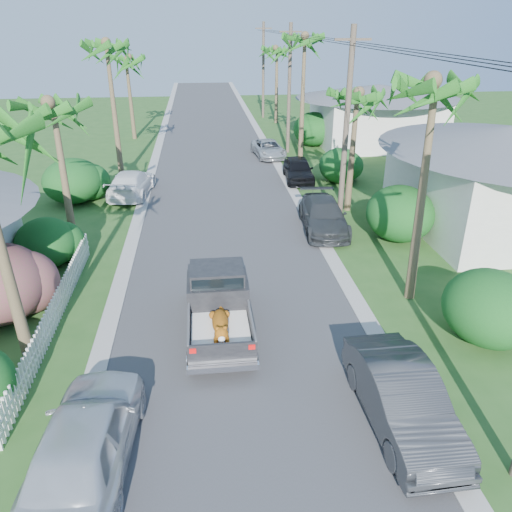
{
  "coord_description": "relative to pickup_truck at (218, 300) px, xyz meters",
  "views": [
    {
      "loc": [
        -1.02,
        -9.24,
        9.15
      ],
      "look_at": [
        0.81,
        6.97,
        1.4
      ],
      "focal_mm": 35.0,
      "sensor_mm": 36.0,
      "label": 1
    }
  ],
  "objects": [
    {
      "name": "road",
      "position": [
        0.68,
        20.34,
        -1.0
      ],
      "size": [
        8.0,
        100.0,
        0.02
      ],
      "primitive_type": "cube",
      "color": "#38383A",
      "rests_on": "ground"
    },
    {
      "name": "utility_pole_d",
      "position": [
        6.28,
        38.34,
        3.59
      ],
      "size": [
        1.6,
        0.26,
        9.0
      ],
      "color": "brown",
      "rests_on": "ground"
    },
    {
      "name": "ground",
      "position": [
        0.68,
        -4.66,
        -1.01
      ],
      "size": [
        120.0,
        120.0,
        0.0
      ],
      "primitive_type": "plane",
      "color": "#29541F",
      "rests_on": "ground"
    },
    {
      "name": "palm_l_c",
      "position": [
        -5.32,
        17.34,
        6.9
      ],
      "size": [
        4.4,
        4.4,
        9.2
      ],
      "color": "olive",
      "rests_on": "ground"
    },
    {
      "name": "picket_fence",
      "position": [
        -5.32,
        0.84,
        -0.51
      ],
      "size": [
        0.1,
        11.0,
        1.0
      ],
      "primitive_type": "cube",
      "color": "white",
      "rests_on": "ground"
    },
    {
      "name": "palm_r_b",
      "position": [
        7.28,
        10.34,
        4.94
      ],
      "size": [
        4.4,
        4.4,
        7.2
      ],
      "color": "olive",
      "rests_on": "ground"
    },
    {
      "name": "palm_l_d",
      "position": [
        -5.82,
        29.34,
        5.43
      ],
      "size": [
        4.4,
        4.4,
        7.7
      ],
      "color": "olive",
      "rests_on": "ground"
    },
    {
      "name": "shrub_r_d",
      "position": [
        8.68,
        25.34,
        0.29
      ],
      "size": [
        3.2,
        3.52,
        2.6
      ],
      "primitive_type": "ellipsoid",
      "color": "#113E19",
      "rests_on": "ground"
    },
    {
      "name": "palm_r_d",
      "position": [
        7.18,
        35.34,
        5.73
      ],
      "size": [
        4.4,
        4.4,
        8.0
      ],
      "color": "olive",
      "rests_on": "ground"
    },
    {
      "name": "pickup_truck",
      "position": [
        0.0,
        0.0,
        0.0
      ],
      "size": [
        1.98,
        5.12,
        2.06
      ],
      "color": "black",
      "rests_on": "ground"
    },
    {
      "name": "curb_right",
      "position": [
        4.98,
        20.34,
        -0.98
      ],
      "size": [
        0.6,
        100.0,
        0.06
      ],
      "primitive_type": "cube",
      "color": "#A5A39E",
      "rests_on": "ground"
    },
    {
      "name": "parked_car_ln",
      "position": [
        -3.14,
        -5.43,
        -0.17
      ],
      "size": [
        2.34,
        5.08,
        1.69
      ],
      "primitive_type": "imported",
      "rotation": [
        0.0,
        0.0,
        3.07
      ],
      "color": "silver",
      "rests_on": "ground"
    },
    {
      "name": "palm_l_b",
      "position": [
        -6.12,
        7.34,
        5.14
      ],
      "size": [
        4.4,
        4.4,
        7.4
      ],
      "color": "olive",
      "rests_on": "ground"
    },
    {
      "name": "parked_car_lf",
      "position": [
        -4.32,
        14.09,
        -0.29
      ],
      "size": [
        2.57,
        5.16,
        1.44
      ],
      "primitive_type": "imported",
      "rotation": [
        0.0,
        0.0,
        3.03
      ],
      "color": "white",
      "rests_on": "ground"
    },
    {
      "name": "palm_r_a",
      "position": [
        6.98,
        1.34,
        6.41
      ],
      "size": [
        4.4,
        4.4,
        8.7
      ],
      "color": "olive",
      "rests_on": "ground"
    },
    {
      "name": "utility_pole_b",
      "position": [
        6.28,
        8.34,
        3.59
      ],
      "size": [
        1.6,
        0.26,
        9.0
      ],
      "color": "brown",
      "rests_on": "ground"
    },
    {
      "name": "parked_car_rn",
      "position": [
        4.28,
        -4.85,
        -0.24
      ],
      "size": [
        1.76,
        4.71,
        1.54
      ],
      "primitive_type": "imported",
      "rotation": [
        0.0,
        0.0,
        0.03
      ],
      "color": "#2F3134",
      "rests_on": "ground"
    },
    {
      "name": "parked_car_rf",
      "position": [
        5.68,
        15.93,
        -0.3
      ],
      "size": [
        1.93,
        4.26,
        1.42
      ],
      "primitive_type": "imported",
      "rotation": [
        0.0,
        0.0,
        -0.06
      ],
      "color": "black",
      "rests_on": "ground"
    },
    {
      "name": "utility_pole_c",
      "position": [
        6.28,
        23.34,
        3.59
      ],
      "size": [
        1.6,
        0.26,
        9.0
      ],
      "color": "brown",
      "rests_on": "ground"
    },
    {
      "name": "parked_car_rd",
      "position": [
        4.63,
        22.06,
        -0.42
      ],
      "size": [
        2.38,
        4.44,
        1.18
      ],
      "primitive_type": "imported",
      "rotation": [
        0.0,
        0.0,
        0.1
      ],
      "color": "#B6BABE",
      "rests_on": "ground"
    },
    {
      "name": "shrub_r_b",
      "position": [
        8.48,
        6.34,
        0.24
      ],
      "size": [
        3.0,
        3.3,
        2.5
      ],
      "primitive_type": "ellipsoid",
      "color": "#113E19",
      "rests_on": "ground"
    },
    {
      "name": "shrub_l_c",
      "position": [
        -6.72,
        5.34,
        -0.01
      ],
      "size": [
        2.4,
        2.64,
        2.0
      ],
      "primitive_type": "ellipsoid",
      "color": "#113E19",
      "rests_on": "ground"
    },
    {
      "name": "curb_left",
      "position": [
        -3.62,
        20.34,
        -0.98
      ],
      "size": [
        0.6,
        100.0,
        0.06
      ],
      "primitive_type": "cube",
      "color": "#A5A39E",
      "rests_on": "ground"
    },
    {
      "name": "palm_r_c",
      "position": [
        6.88,
        21.34,
        7.1
      ],
      "size": [
        4.4,
        4.4,
        9.4
      ],
      "color": "olive",
      "rests_on": "ground"
    },
    {
      "name": "shrub_l_d",
      "position": [
        -7.32,
        13.34,
        0.19
      ],
      "size": [
        3.2,
        3.52,
        2.4
      ],
      "primitive_type": "ellipsoid",
      "color": "#113E19",
      "rests_on": "ground"
    },
    {
      "name": "house_right_near",
      "position": [
        13.68,
        7.34,
        1.21
      ],
      "size": [
        8.0,
        9.0,
        4.8
      ],
      "color": "silver",
      "rests_on": "ground"
    },
    {
      "name": "house_right_far",
      "position": [
        13.68,
        25.34,
        1.11
      ],
      "size": [
        9.0,
        8.0,
        4.6
      ],
      "color": "silver",
      "rests_on": "ground"
    },
    {
      "name": "parked_car_rm",
      "position": [
        5.35,
        7.86,
        -0.3
      ],
      "size": [
        2.33,
        5.01,
        1.42
      ],
      "primitive_type": "imported",
      "rotation": [
        0.0,
        0.0,
        -0.07
      ],
      "color": "#333638",
      "rests_on": "ground"
    },
    {
      "name": "shrub_r_a",
      "position": [
        8.28,
        -1.66,
        0.14
      ],
      "size": [
        2.8,
        3.08,
        2.3
      ],
      "primitive_type": "ellipsoid",
      "color": "#113E19",
      "rests_on": "ground"
    },
    {
      "name": "shrub_r_c",
      "position": [
        8.18,
        15.34,
        0.04
      ],
      "size": [
        2.6,
        2.86,
        2.1
      ],
      "primitive_type": "ellipsoid",
      "color": "#113E19",
      "rests_on": "ground"
    }
  ]
}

